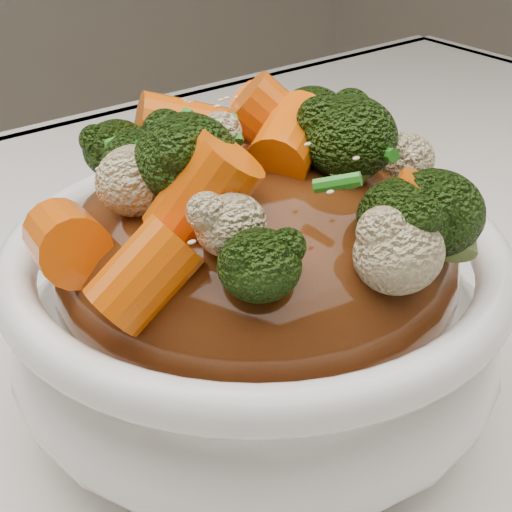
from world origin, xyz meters
TOP-DOWN VIEW (x-y plane):
  - tablecloth at (0.00, 0.00)m, footprint 1.20×0.80m
  - bowl at (0.02, -0.01)m, footprint 0.27×0.27m
  - sauce_base at (0.02, -0.01)m, footprint 0.22×0.22m
  - carrots at (0.02, -0.01)m, footprint 0.22×0.22m
  - broccoli at (0.02, -0.01)m, footprint 0.22×0.22m
  - cauliflower at (0.02, -0.01)m, footprint 0.22×0.22m
  - scallions at (0.02, -0.01)m, footprint 0.16×0.16m
  - sesame_seeds at (0.02, -0.01)m, footprint 0.20×0.20m

SIDE VIEW (x-z plane):
  - tablecloth at x=0.00m, z-range 0.71..0.75m
  - bowl at x=0.02m, z-range 0.75..0.84m
  - sauce_base at x=0.02m, z-range 0.78..0.87m
  - cauliflower at x=0.02m, z-range 0.87..0.91m
  - broccoli at x=0.02m, z-range 0.87..0.91m
  - carrots at x=0.02m, z-range 0.86..0.92m
  - scallions at x=0.02m, z-range 0.88..0.90m
  - sesame_seeds at x=0.02m, z-range 0.89..0.90m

